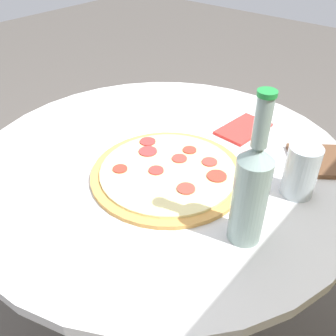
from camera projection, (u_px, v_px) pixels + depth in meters
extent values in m
plane|color=#4C4742|center=(164.00, 323.00, 1.31)|extent=(8.00, 8.00, 0.00)
cylinder|color=silver|center=(164.00, 321.00, 1.30)|extent=(0.41, 0.41, 0.02)
cylinder|color=silver|center=(163.00, 257.00, 1.10)|extent=(0.10, 0.10, 0.66)
cylinder|color=silver|center=(162.00, 163.00, 0.90)|extent=(0.91, 0.91, 0.02)
cylinder|color=#C68E47|center=(168.00, 173.00, 0.84)|extent=(0.35, 0.35, 0.01)
cylinder|color=beige|center=(168.00, 171.00, 0.83)|extent=(0.30, 0.30, 0.01)
cylinder|color=#A73434|center=(148.00, 151.00, 0.89)|extent=(0.04, 0.04, 0.00)
cylinder|color=#B73331|center=(148.00, 141.00, 0.92)|extent=(0.04, 0.04, 0.00)
cylinder|color=#A83427|center=(120.00, 169.00, 0.83)|extent=(0.03, 0.03, 0.00)
cylinder|color=#A33629|center=(190.00, 150.00, 0.89)|extent=(0.03, 0.03, 0.00)
cylinder|color=#AF3C33|center=(210.00, 162.00, 0.85)|extent=(0.04, 0.04, 0.00)
cylinder|color=#A13C30|center=(186.00, 188.00, 0.78)|extent=(0.04, 0.04, 0.00)
cylinder|color=#AE352F|center=(156.00, 170.00, 0.83)|extent=(0.03, 0.03, 0.00)
cylinder|color=#AF3A31|center=(179.00, 158.00, 0.86)|extent=(0.03, 0.03, 0.00)
cylinder|color=#A73628|center=(217.00, 176.00, 0.81)|extent=(0.04, 0.04, 0.00)
cylinder|color=gray|center=(249.00, 201.00, 0.64)|extent=(0.06, 0.06, 0.17)
cone|color=gray|center=(257.00, 153.00, 0.58)|extent=(0.06, 0.06, 0.03)
cylinder|color=gray|center=(262.00, 122.00, 0.55)|extent=(0.03, 0.03, 0.08)
cylinder|color=#1E8438|center=(267.00, 93.00, 0.52)|extent=(0.03, 0.03, 0.01)
cube|color=brown|center=(319.00, 161.00, 0.88)|extent=(0.18, 0.18, 0.01)
cylinder|color=#ADBCC6|center=(301.00, 171.00, 0.76)|extent=(0.07, 0.07, 0.11)
cube|color=red|center=(243.00, 129.00, 1.00)|extent=(0.16, 0.10, 0.01)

